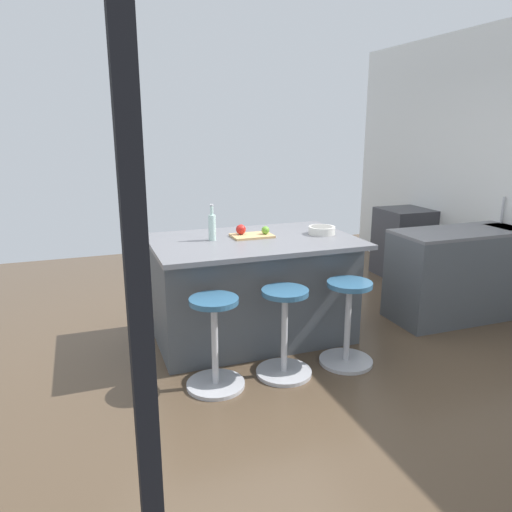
{
  "coord_description": "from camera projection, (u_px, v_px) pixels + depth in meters",
  "views": [
    {
      "loc": [
        1.4,
        3.84,
        1.9
      ],
      "look_at": [
        0.01,
        -0.02,
        0.8
      ],
      "focal_mm": 34.26,
      "sensor_mm": 36.0,
      "label": 1
    }
  ],
  "objects": [
    {
      "name": "water_bottle",
      "position": [
        212.0,
        226.0,
        4.18
      ],
      "size": [
        0.06,
        0.06,
        0.31
      ],
      "color": "silver",
      "rests_on": "kitchen_island"
    },
    {
      "name": "apple_red",
      "position": [
        241.0,
        229.0,
        4.33
      ],
      "size": [
        0.09,
        0.09,
        0.09
      ],
      "primitive_type": "sphere",
      "color": "red",
      "rests_on": "cutting_board"
    },
    {
      "name": "cutting_board",
      "position": [
        252.0,
        236.0,
        4.33
      ],
      "size": [
        0.36,
        0.24,
        0.02
      ],
      "primitive_type": "cube",
      "color": "tan",
      "rests_on": "kitchen_island"
    },
    {
      "name": "kitchen_island",
      "position": [
        252.0,
        288.0,
        4.42
      ],
      "size": [
        1.77,
        1.14,
        0.95
      ],
      "color": "#4C5156",
      "rests_on": "ground_plane"
    },
    {
      "name": "fruit_bowl",
      "position": [
        322.0,
        230.0,
        4.44
      ],
      "size": [
        0.24,
        0.24,
        0.07
      ],
      "color": "silver",
      "rests_on": "kitchen_island"
    },
    {
      "name": "stool_by_window",
      "position": [
        348.0,
        325.0,
        3.96
      ],
      "size": [
        0.44,
        0.44,
        0.7
      ],
      "color": "#B7B7BC",
      "rests_on": "ground_plane"
    },
    {
      "name": "stool_near_camera",
      "position": [
        215.0,
        346.0,
        3.59
      ],
      "size": [
        0.44,
        0.44,
        0.7
      ],
      "color": "#B7B7BC",
      "rests_on": "ground_plane"
    },
    {
      "name": "stool_middle",
      "position": [
        284.0,
        335.0,
        3.78
      ],
      "size": [
        0.44,
        0.44,
        0.7
      ],
      "color": "#B7B7BC",
      "rests_on": "ground_plane"
    },
    {
      "name": "sink_cabinet",
      "position": [
        487.0,
        270.0,
        5.04
      ],
      "size": [
        2.12,
        0.6,
        1.19
      ],
      "color": "#4C5156",
      "rests_on": "ground_plane"
    },
    {
      "name": "oven_range",
      "position": [
        403.0,
        243.0,
        6.32
      ],
      "size": [
        0.6,
        0.61,
        0.88
      ],
      "color": "#38383D",
      "rests_on": "ground_plane"
    },
    {
      "name": "ground_plane",
      "position": [
        258.0,
        342.0,
        4.43
      ],
      "size": [
        7.37,
        7.37,
        0.0
      ],
      "primitive_type": "plane",
      "color": "brown"
    },
    {
      "name": "apple_green",
      "position": [
        265.0,
        230.0,
        4.34
      ],
      "size": [
        0.07,
        0.07,
        0.07
      ],
      "primitive_type": "sphere",
      "color": "#609E2D",
      "rests_on": "cutting_board"
    }
  ]
}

